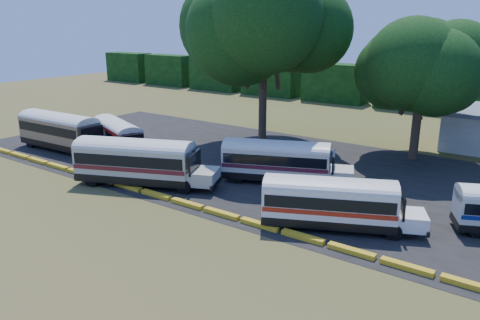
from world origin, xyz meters
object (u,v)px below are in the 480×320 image
Objects in this scene: bus_white_red at (332,200)px; tree_west at (264,18)px; bus_cream_west at (138,159)px; bus_beige at (61,129)px; bus_red at (118,134)px.

tree_west is (-14.50, 14.59, 10.79)m from bus_white_red.
bus_white_red is at bearing -18.05° from bus_cream_west.
bus_beige is 0.65× the size of tree_west.
tree_west reaches higher than bus_beige.
bus_red is 24.75m from bus_white_red.
bus_cream_west is at bearing 160.09° from bus_white_red.
tree_west is at bearing 110.18° from bus_white_red.
bus_white_red is (15.64, 1.30, -0.26)m from bus_cream_west.
tree_west reaches higher than bus_white_red.
tree_west is at bearing 38.59° from bus_beige.
bus_cream_west is (14.00, -2.77, -0.05)m from bus_beige.
bus_cream_west is 1.15× the size of bus_white_red.
bus_red is at bearing 145.69° from bus_white_red.
bus_beige reaches higher than bus_cream_west.
bus_beige is 1.15× the size of bus_white_red.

